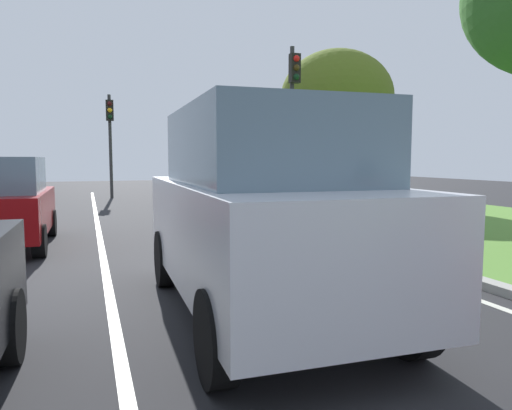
# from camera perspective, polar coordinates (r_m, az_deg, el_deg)

# --- Properties ---
(ground_plane) EXTENTS (60.00, 60.00, 0.00)m
(ground_plane) POSITION_cam_1_polar(r_m,az_deg,el_deg) (10.29, -14.12, -4.40)
(ground_plane) COLOR #262628
(lane_line_center) EXTENTS (0.12, 32.00, 0.01)m
(lane_line_center) POSITION_cam_1_polar(r_m,az_deg,el_deg) (10.25, -18.03, -4.53)
(lane_line_center) COLOR silver
(lane_line_center) RESTS_ON ground
(lane_line_right_edge) EXTENTS (0.12, 32.00, 0.01)m
(lane_line_right_edge) POSITION_cam_1_polar(r_m,az_deg,el_deg) (11.20, 4.56, -3.44)
(lane_line_right_edge) COLOR silver
(lane_line_right_edge) RESTS_ON ground
(grass_verge_right) EXTENTS (9.00, 48.00, 0.06)m
(grass_verge_right) POSITION_cam_1_polar(r_m,az_deg,el_deg) (13.92, 23.33, -2.01)
(grass_verge_right) COLOR #548433
(grass_verge_right) RESTS_ON ground
(curb_right) EXTENTS (0.24, 48.00, 0.12)m
(curb_right) POSITION_cam_1_polar(r_m,az_deg,el_deg) (11.41, 6.86, -3.01)
(curb_right) COLOR #9E9B93
(curb_right) RESTS_ON ground
(car_suv_ahead) EXTENTS (2.07, 4.55, 2.28)m
(car_suv_ahead) POSITION_cam_1_polar(r_m,az_deg,el_deg) (5.25, 0.72, -0.78)
(car_suv_ahead) COLOR silver
(car_suv_ahead) RESTS_ON ground
(car_hatchback_far) EXTENTS (1.76, 3.71, 1.78)m
(car_hatchback_far) POSITION_cam_1_polar(r_m,az_deg,el_deg) (10.48, -28.08, 0.16)
(car_hatchback_far) COLOR maroon
(car_hatchback_far) RESTS_ON ground
(traffic_light_near_right) EXTENTS (0.32, 0.50, 5.28)m
(traffic_light_near_right) POSITION_cam_1_polar(r_m,az_deg,el_deg) (15.50, 4.48, 12.20)
(traffic_light_near_right) COLOR #2D2D2D
(traffic_light_near_right) RESTS_ON ground
(traffic_light_far_median) EXTENTS (0.32, 0.50, 4.58)m
(traffic_light_far_median) POSITION_cam_1_polar(r_m,az_deg,el_deg) (22.31, -17.03, 8.74)
(traffic_light_far_median) COLOR #2D2D2D
(traffic_light_far_median) RESTS_ON ground
(tree_roadside_far) EXTENTS (4.47, 4.47, 6.06)m
(tree_roadside_far) POSITION_cam_1_polar(r_m,az_deg,el_deg) (19.76, 9.60, 12.44)
(tree_roadside_far) COLOR #4C331E
(tree_roadside_far) RESTS_ON ground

